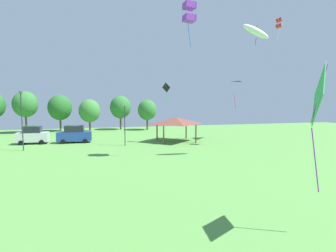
{
  "coord_description": "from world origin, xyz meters",
  "views": [
    {
      "loc": [
        -2.0,
        -0.37,
        5.96
      ],
      "look_at": [
        1.78,
        14.13,
        4.53
      ],
      "focal_mm": 28.0,
      "sensor_mm": 36.0,
      "label": 1
    }
  ],
  "objects_px": {
    "kite_flying_9": "(189,12)",
    "park_pavilion": "(176,121)",
    "kite_flying_7": "(230,88)",
    "light_post_0": "(125,123)",
    "treeline_tree_2": "(60,108)",
    "kite_flying_11": "(166,88)",
    "light_post_1": "(22,118)",
    "parked_car_leftmost": "(33,135)",
    "kite_flying_2": "(279,23)",
    "kite_flying_5": "(256,31)",
    "treeline_tree_5": "(147,110)",
    "treeline_tree_3": "(90,111)",
    "kite_flying_4": "(319,98)",
    "treeline_tree_4": "(120,107)",
    "treeline_tree_1": "(25,104)",
    "parked_car_second_from_left": "(75,134)"
  },
  "relations": [
    {
      "from": "kite_flying_4",
      "to": "kite_flying_9",
      "type": "relative_size",
      "value": 1.29
    },
    {
      "from": "kite_flying_9",
      "to": "parked_car_second_from_left",
      "type": "distance_m",
      "value": 22.99
    },
    {
      "from": "kite_flying_9",
      "to": "treeline_tree_4",
      "type": "distance_m",
      "value": 31.69
    },
    {
      "from": "kite_flying_7",
      "to": "treeline_tree_5",
      "type": "relative_size",
      "value": 0.55
    },
    {
      "from": "kite_flying_9",
      "to": "parked_car_leftmost",
      "type": "height_order",
      "value": "kite_flying_9"
    },
    {
      "from": "light_post_0",
      "to": "treeline_tree_1",
      "type": "bearing_deg",
      "value": 131.36
    },
    {
      "from": "kite_flying_5",
      "to": "treeline_tree_4",
      "type": "distance_m",
      "value": 34.01
    },
    {
      "from": "kite_flying_11",
      "to": "park_pavilion",
      "type": "distance_m",
      "value": 4.96
    },
    {
      "from": "kite_flying_5",
      "to": "park_pavilion",
      "type": "xyz_separation_m",
      "value": [
        -5.08,
        12.23,
        -10.08
      ]
    },
    {
      "from": "kite_flying_5",
      "to": "kite_flying_2",
      "type": "bearing_deg",
      "value": 37.92
    },
    {
      "from": "parked_car_leftmost",
      "to": "kite_flying_2",
      "type": "bearing_deg",
      "value": -17.49
    },
    {
      "from": "kite_flying_5",
      "to": "kite_flying_9",
      "type": "distance_m",
      "value": 7.22
    },
    {
      "from": "kite_flying_11",
      "to": "treeline_tree_5",
      "type": "xyz_separation_m",
      "value": [
        0.25,
        17.06,
        -3.63
      ]
    },
    {
      "from": "kite_flying_2",
      "to": "light_post_1",
      "type": "bearing_deg",
      "value": 171.46
    },
    {
      "from": "light_post_0",
      "to": "treeline_tree_2",
      "type": "relative_size",
      "value": 0.74
    },
    {
      "from": "kite_flying_7",
      "to": "light_post_1",
      "type": "height_order",
      "value": "kite_flying_7"
    },
    {
      "from": "park_pavilion",
      "to": "kite_flying_9",
      "type": "bearing_deg",
      "value": -99.42
    },
    {
      "from": "kite_flying_4",
      "to": "kite_flying_11",
      "type": "bearing_deg",
      "value": 89.92
    },
    {
      "from": "treeline_tree_2",
      "to": "treeline_tree_1",
      "type": "bearing_deg",
      "value": -167.19
    },
    {
      "from": "kite_flying_2",
      "to": "kite_flying_5",
      "type": "xyz_separation_m",
      "value": [
        -6.52,
        -5.08,
        -2.72
      ]
    },
    {
      "from": "light_post_1",
      "to": "parked_car_leftmost",
      "type": "bearing_deg",
      "value": 91.53
    },
    {
      "from": "kite_flying_2",
      "to": "kite_flying_5",
      "type": "distance_m",
      "value": 8.7
    },
    {
      "from": "kite_flying_9",
      "to": "kite_flying_7",
      "type": "bearing_deg",
      "value": 47.14
    },
    {
      "from": "kite_flying_11",
      "to": "treeline_tree_2",
      "type": "bearing_deg",
      "value": 131.67
    },
    {
      "from": "kite_flying_4",
      "to": "treeline_tree_4",
      "type": "relative_size",
      "value": 0.81
    },
    {
      "from": "parked_car_leftmost",
      "to": "kite_flying_11",
      "type": "bearing_deg",
      "value": -10.4
    },
    {
      "from": "parked_car_leftmost",
      "to": "treeline_tree_2",
      "type": "height_order",
      "value": "treeline_tree_2"
    },
    {
      "from": "kite_flying_11",
      "to": "light_post_1",
      "type": "height_order",
      "value": "kite_flying_11"
    },
    {
      "from": "kite_flying_4",
      "to": "park_pavilion",
      "type": "bearing_deg",
      "value": 86.64
    },
    {
      "from": "treeline_tree_3",
      "to": "treeline_tree_2",
      "type": "bearing_deg",
      "value": 162.07
    },
    {
      "from": "kite_flying_2",
      "to": "treeline_tree_2",
      "type": "xyz_separation_m",
      "value": [
        -30.04,
        25.53,
        -11.2
      ]
    },
    {
      "from": "kite_flying_7",
      "to": "treeline_tree_5",
      "type": "bearing_deg",
      "value": 123.36
    },
    {
      "from": "light_post_0",
      "to": "kite_flying_7",
      "type": "bearing_deg",
      "value": 8.63
    },
    {
      "from": "kite_flying_9",
      "to": "park_pavilion",
      "type": "distance_m",
      "value": 16.29
    },
    {
      "from": "light_post_1",
      "to": "kite_flying_7",
      "type": "bearing_deg",
      "value": 6.16
    },
    {
      "from": "light_post_1",
      "to": "treeline_tree_4",
      "type": "height_order",
      "value": "light_post_1"
    },
    {
      "from": "treeline_tree_2",
      "to": "kite_flying_11",
      "type": "bearing_deg",
      "value": -48.33
    },
    {
      "from": "park_pavilion",
      "to": "treeline_tree_4",
      "type": "distance_m",
      "value": 19.77
    },
    {
      "from": "kite_flying_5",
      "to": "kite_flying_7",
      "type": "relative_size",
      "value": 0.95
    },
    {
      "from": "kite_flying_5",
      "to": "park_pavilion",
      "type": "bearing_deg",
      "value": 112.55
    },
    {
      "from": "kite_flying_4",
      "to": "treeline_tree_2",
      "type": "bearing_deg",
      "value": 110.09
    },
    {
      "from": "light_post_0",
      "to": "treeline_tree_5",
      "type": "xyz_separation_m",
      "value": [
        6.29,
        18.35,
        1.07
      ]
    },
    {
      "from": "kite_flying_9",
      "to": "treeline_tree_4",
      "type": "bearing_deg",
      "value": 99.22
    },
    {
      "from": "kite_flying_5",
      "to": "parked_car_leftmost",
      "type": "relative_size",
      "value": 0.8
    },
    {
      "from": "parked_car_second_from_left",
      "to": "treeline_tree_1",
      "type": "height_order",
      "value": "treeline_tree_1"
    },
    {
      "from": "kite_flying_2",
      "to": "kite_flying_4",
      "type": "relative_size",
      "value": 0.46
    },
    {
      "from": "kite_flying_7",
      "to": "treeline_tree_4",
      "type": "bearing_deg",
      "value": 131.34
    },
    {
      "from": "parked_car_second_from_left",
      "to": "parked_car_leftmost",
      "type": "bearing_deg",
      "value": 176.88
    },
    {
      "from": "kite_flying_7",
      "to": "kite_flying_11",
      "type": "distance_m",
      "value": 10.73
    },
    {
      "from": "kite_flying_5",
      "to": "treeline_tree_5",
      "type": "height_order",
      "value": "kite_flying_5"
    }
  ]
}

